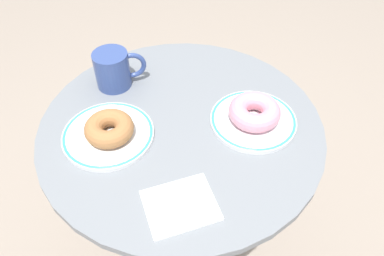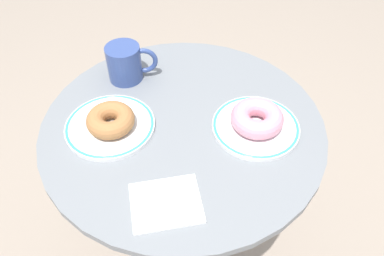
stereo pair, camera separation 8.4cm
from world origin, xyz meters
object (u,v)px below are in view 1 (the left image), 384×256
object	(u,v)px
paper_napkin	(180,205)
donut_cinnamon	(109,128)
cafe_table	(183,181)
plate_right	(253,120)
plate_left	(108,134)
donut_pink_frosted	(255,112)
coffee_mug	(114,69)

from	to	relation	value
paper_napkin	donut_cinnamon	bearing A→B (deg)	122.91
cafe_table	plate_right	world-z (taller)	plate_right
plate_left	donut_pink_frosted	size ratio (longest dim) A/B	1.73
plate_right	paper_napkin	size ratio (longest dim) A/B	1.48
plate_right	donut_cinnamon	bearing A→B (deg)	179.99
coffee_mug	plate_left	bearing A→B (deg)	-96.75
plate_left	paper_napkin	distance (m)	0.24
cafe_table	plate_left	distance (m)	0.28
donut_pink_frosted	paper_napkin	size ratio (longest dim) A/B	0.88
plate_left	plate_right	distance (m)	0.33
plate_left	donut_cinnamon	distance (m)	0.03
plate_left	donut_pink_frosted	bearing A→B (deg)	-1.25
cafe_table	donut_cinnamon	xyz separation A→B (m)	(-0.16, -0.02, 0.25)
cafe_table	plate_right	size ratio (longest dim) A/B	3.91
plate_left	coffee_mug	bearing A→B (deg)	83.25
plate_left	paper_napkin	bearing A→B (deg)	-56.85
paper_napkin	coffee_mug	xyz separation A→B (m)	(-0.11, 0.38, 0.04)
plate_left	donut_cinnamon	bearing A→B (deg)	-50.79
cafe_table	coffee_mug	distance (m)	0.35
donut_pink_frosted	coffee_mug	distance (m)	0.36
plate_left	coffee_mug	distance (m)	0.18
donut_cinnamon	coffee_mug	bearing A→B (deg)	85.26
plate_right	paper_napkin	bearing A→B (deg)	-134.94
plate_right	donut_pink_frosted	distance (m)	0.03
cafe_table	coffee_mug	xyz separation A→B (m)	(-0.14, 0.17, 0.27)
cafe_table	plate_right	distance (m)	0.28
plate_right	paper_napkin	distance (m)	0.28
donut_cinnamon	donut_pink_frosted	xyz separation A→B (m)	(0.32, -0.00, 0.00)
cafe_table	paper_napkin	xyz separation A→B (m)	(-0.03, -0.22, 0.22)
donut_cinnamon	paper_napkin	bearing A→B (deg)	-57.09
donut_cinnamon	plate_left	bearing A→B (deg)	129.21
donut_cinnamon	coffee_mug	world-z (taller)	coffee_mug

